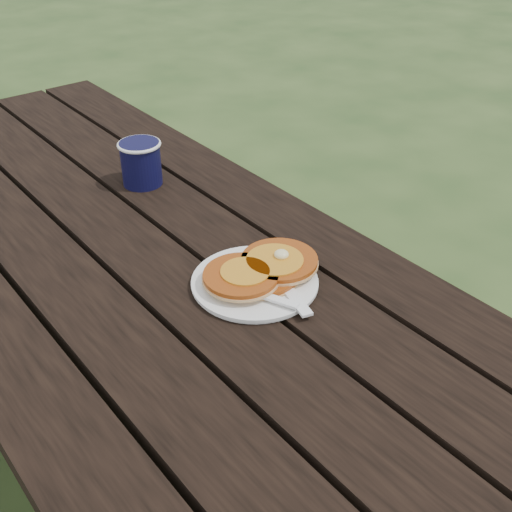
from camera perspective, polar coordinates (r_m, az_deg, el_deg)
ground at (r=1.80m, az=-9.18°, el=-18.75°), size 60.00×60.00×0.00m
picnic_table at (r=1.53m, az=-10.41°, el=-10.28°), size 1.36×1.80×0.75m
plate at (r=1.12m, az=-0.11°, el=-2.39°), size 0.22×0.22×0.01m
pancake_stack at (r=1.12m, az=0.53°, el=-1.21°), size 0.22×0.14×0.04m
knife at (r=1.10m, az=2.54°, el=-2.62°), size 0.07×0.18×0.00m
fork at (r=1.07m, az=1.05°, el=-3.64°), size 0.09×0.16×0.01m
coffee_cup at (r=1.46m, az=-10.21°, el=8.35°), size 0.10×0.10×0.10m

